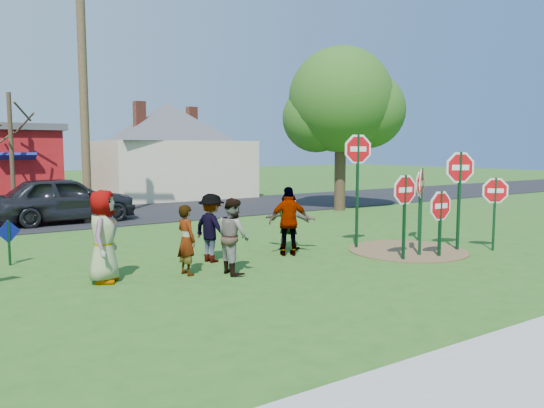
{
  "coord_description": "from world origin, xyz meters",
  "views": [
    {
      "loc": [
        -6.5,
        -10.82,
        2.79
      ],
      "look_at": [
        1.33,
        0.94,
        1.31
      ],
      "focal_mm": 35.0,
      "sensor_mm": 36.0,
      "label": 1
    }
  ],
  "objects_px": {
    "stop_sign_c": "(460,178)",
    "stop_sign_d": "(420,189)",
    "stop_sign_a": "(405,198)",
    "person_b": "(186,240)",
    "stop_sign_b": "(358,161)",
    "utility_pole": "(83,79)",
    "suv": "(64,199)",
    "person_a": "(103,236)",
    "leafy_tree": "(343,106)"
  },
  "relations": [
    {
      "from": "stop_sign_c",
      "to": "stop_sign_d",
      "type": "xyz_separation_m",
      "value": [
        0.32,
        1.63,
        -0.41
      ]
    },
    {
      "from": "stop_sign_a",
      "to": "stop_sign_c",
      "type": "bearing_deg",
      "value": 3.78
    },
    {
      "from": "stop_sign_d",
      "to": "person_b",
      "type": "xyz_separation_m",
      "value": [
        -7.68,
        -0.08,
        -0.81
      ]
    },
    {
      "from": "stop_sign_b",
      "to": "stop_sign_c",
      "type": "xyz_separation_m",
      "value": [
        2.08,
        -1.79,
        -0.44
      ]
    },
    {
      "from": "utility_pole",
      "to": "stop_sign_b",
      "type": "bearing_deg",
      "value": -61.93
    },
    {
      "from": "stop_sign_d",
      "to": "suv",
      "type": "height_order",
      "value": "stop_sign_d"
    },
    {
      "from": "stop_sign_b",
      "to": "utility_pole",
      "type": "relative_size",
      "value": 0.33
    },
    {
      "from": "stop_sign_a",
      "to": "stop_sign_b",
      "type": "relative_size",
      "value": 0.69
    },
    {
      "from": "stop_sign_b",
      "to": "person_a",
      "type": "distance_m",
      "value": 7.15
    },
    {
      "from": "stop_sign_a",
      "to": "utility_pole",
      "type": "bearing_deg",
      "value": 115.45
    },
    {
      "from": "stop_sign_d",
      "to": "person_b",
      "type": "bearing_deg",
      "value": 157.79
    },
    {
      "from": "suv",
      "to": "utility_pole",
      "type": "height_order",
      "value": "utility_pole"
    },
    {
      "from": "stop_sign_b",
      "to": "utility_pole",
      "type": "distance_m",
      "value": 10.89
    },
    {
      "from": "person_a",
      "to": "suv",
      "type": "distance_m",
      "value": 9.77
    },
    {
      "from": "stop_sign_a",
      "to": "stop_sign_b",
      "type": "distance_m",
      "value": 2.05
    },
    {
      "from": "stop_sign_a",
      "to": "utility_pole",
      "type": "relative_size",
      "value": 0.23
    },
    {
      "from": "stop_sign_c",
      "to": "person_b",
      "type": "relative_size",
      "value": 1.83
    },
    {
      "from": "person_b",
      "to": "leafy_tree",
      "type": "xyz_separation_m",
      "value": [
        11.09,
        7.52,
        3.91
      ]
    },
    {
      "from": "person_a",
      "to": "leafy_tree",
      "type": "distance_m",
      "value": 15.15
    },
    {
      "from": "stop_sign_d",
      "to": "person_b",
      "type": "distance_m",
      "value": 7.72
    },
    {
      "from": "person_a",
      "to": "person_b",
      "type": "distance_m",
      "value": 1.76
    },
    {
      "from": "stop_sign_a",
      "to": "stop_sign_c",
      "type": "relative_size",
      "value": 0.8
    },
    {
      "from": "person_b",
      "to": "utility_pole",
      "type": "relative_size",
      "value": 0.15
    },
    {
      "from": "person_b",
      "to": "leafy_tree",
      "type": "distance_m",
      "value": 13.96
    },
    {
      "from": "stop_sign_c",
      "to": "utility_pole",
      "type": "relative_size",
      "value": 0.28
    },
    {
      "from": "leafy_tree",
      "to": "person_a",
      "type": "bearing_deg",
      "value": -150.72
    },
    {
      "from": "person_b",
      "to": "person_a",
      "type": "bearing_deg",
      "value": 72.01
    },
    {
      "from": "stop_sign_a",
      "to": "leafy_tree",
      "type": "height_order",
      "value": "leafy_tree"
    },
    {
      "from": "stop_sign_c",
      "to": "leafy_tree",
      "type": "distance_m",
      "value": 10.17
    },
    {
      "from": "suv",
      "to": "leafy_tree",
      "type": "bearing_deg",
      "value": -103.56
    },
    {
      "from": "stop_sign_b",
      "to": "leafy_tree",
      "type": "xyz_separation_m",
      "value": [
        5.81,
        7.28,
        2.26
      ]
    },
    {
      "from": "stop_sign_c",
      "to": "suv",
      "type": "distance_m",
      "value": 13.95
    },
    {
      "from": "stop_sign_d",
      "to": "stop_sign_c",
      "type": "bearing_deg",
      "value": -124.0
    },
    {
      "from": "stop_sign_c",
      "to": "person_a",
      "type": "distance_m",
      "value": 9.33
    },
    {
      "from": "person_b",
      "to": "leafy_tree",
      "type": "bearing_deg",
      "value": -62.68
    },
    {
      "from": "stop_sign_d",
      "to": "person_a",
      "type": "bearing_deg",
      "value": 155.61
    },
    {
      "from": "person_b",
      "to": "leafy_tree",
      "type": "height_order",
      "value": "leafy_tree"
    },
    {
      "from": "stop_sign_b",
      "to": "utility_pole",
      "type": "xyz_separation_m",
      "value": [
        -4.95,
        9.27,
        2.86
      ]
    },
    {
      "from": "stop_sign_b",
      "to": "person_b",
      "type": "relative_size",
      "value": 2.13
    },
    {
      "from": "person_a",
      "to": "person_b",
      "type": "relative_size",
      "value": 1.25
    },
    {
      "from": "person_b",
      "to": "utility_pole",
      "type": "xyz_separation_m",
      "value": [
        0.34,
        9.52,
        4.52
      ]
    },
    {
      "from": "stop_sign_a",
      "to": "person_a",
      "type": "bearing_deg",
      "value": 166.2
    },
    {
      "from": "stop_sign_a",
      "to": "leafy_tree",
      "type": "bearing_deg",
      "value": 59.03
    },
    {
      "from": "person_a",
      "to": "suv",
      "type": "relative_size",
      "value": 0.38
    },
    {
      "from": "stop_sign_a",
      "to": "person_b",
      "type": "xyz_separation_m",
      "value": [
        -5.15,
        1.61,
        -0.79
      ]
    },
    {
      "from": "stop_sign_a",
      "to": "suv",
      "type": "bearing_deg",
      "value": 117.47
    },
    {
      "from": "stop_sign_c",
      "to": "utility_pole",
      "type": "distance_m",
      "value": 13.51
    },
    {
      "from": "stop_sign_c",
      "to": "suv",
      "type": "height_order",
      "value": "stop_sign_c"
    },
    {
      "from": "stop_sign_c",
      "to": "utility_pole",
      "type": "height_order",
      "value": "utility_pole"
    },
    {
      "from": "leafy_tree",
      "to": "stop_sign_c",
      "type": "bearing_deg",
      "value": -112.37
    }
  ]
}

